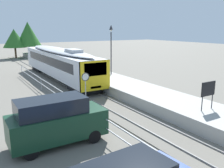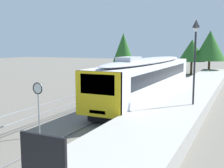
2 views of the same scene
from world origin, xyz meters
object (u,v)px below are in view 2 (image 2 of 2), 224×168
(platform_lamp_mid_platform, at_px, (195,46))
(speed_limit_sign, at_px, (38,96))
(platform_notice_board, at_px, (43,157))
(commuter_train, at_px, (149,76))

(platform_lamp_mid_platform, height_order, speed_limit_sign, platform_lamp_mid_platform)
(platform_lamp_mid_platform, height_order, platform_notice_board, platform_lamp_mid_platform)
(speed_limit_sign, bearing_deg, platform_lamp_mid_platform, 47.87)
(speed_limit_sign, bearing_deg, platform_notice_board, -48.81)
(commuter_train, relative_size, platform_notice_board, 10.30)
(commuter_train, distance_m, speed_limit_sign, 11.76)
(platform_lamp_mid_platform, bearing_deg, commuter_train, 135.12)
(commuter_train, xyz_separation_m, platform_lamp_mid_platform, (4.41, -4.39, 2.48))
(platform_lamp_mid_platform, xyz_separation_m, speed_limit_sign, (-6.50, -7.18, -2.50))
(platform_lamp_mid_platform, bearing_deg, platform_notice_board, -94.56)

